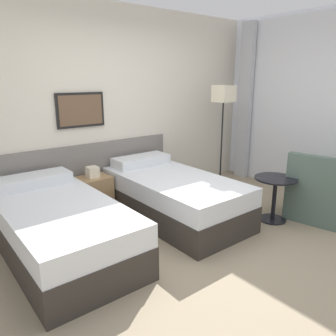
{
  "coord_description": "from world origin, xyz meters",
  "views": [
    {
      "loc": [
        -2.2,
        -2.13,
        1.75
      ],
      "look_at": [
        0.17,
        0.84,
        0.7
      ],
      "focal_mm": 35.0,
      "sensor_mm": 36.0,
      "label": 1
    }
  ],
  "objects_px": {
    "armchair": "(323,197)",
    "side_table": "(275,190)",
    "bed_near_door": "(60,228)",
    "bed_near_window": "(173,196)",
    "floor_lamp": "(223,101)",
    "nightstand": "(94,194)"
  },
  "relations": [
    {
      "from": "side_table",
      "to": "armchair",
      "type": "xyz_separation_m",
      "value": [
        0.58,
        -0.33,
        -0.12
      ]
    },
    {
      "from": "armchair",
      "to": "bed_near_door",
      "type": "bearing_deg",
      "value": 56.34
    },
    {
      "from": "bed_near_window",
      "to": "nightstand",
      "type": "relative_size",
      "value": 3.03
    },
    {
      "from": "nightstand",
      "to": "side_table",
      "type": "distance_m",
      "value": 2.32
    },
    {
      "from": "bed_near_door",
      "to": "armchair",
      "type": "distance_m",
      "value": 3.21
    },
    {
      "from": "side_table",
      "to": "armchair",
      "type": "relative_size",
      "value": 0.59
    },
    {
      "from": "bed_near_window",
      "to": "armchair",
      "type": "bearing_deg",
      "value": -38.86
    },
    {
      "from": "nightstand",
      "to": "floor_lamp",
      "type": "distance_m",
      "value": 2.41
    },
    {
      "from": "armchair",
      "to": "side_table",
      "type": "bearing_deg",
      "value": 48.2
    },
    {
      "from": "floor_lamp",
      "to": "nightstand",
      "type": "bearing_deg",
      "value": 171.69
    },
    {
      "from": "bed_near_door",
      "to": "bed_near_window",
      "type": "distance_m",
      "value": 1.48
    },
    {
      "from": "bed_near_door",
      "to": "floor_lamp",
      "type": "bearing_deg",
      "value": 8.75
    },
    {
      "from": "bed_near_door",
      "to": "side_table",
      "type": "bearing_deg",
      "value": -19.93
    },
    {
      "from": "floor_lamp",
      "to": "side_table",
      "type": "bearing_deg",
      "value": -108.63
    },
    {
      "from": "bed_near_window",
      "to": "floor_lamp",
      "type": "height_order",
      "value": "floor_lamp"
    },
    {
      "from": "nightstand",
      "to": "armchair",
      "type": "distance_m",
      "value": 2.97
    },
    {
      "from": "bed_near_door",
      "to": "bed_near_window",
      "type": "height_order",
      "value": "same"
    },
    {
      "from": "nightstand",
      "to": "side_table",
      "type": "relative_size",
      "value": 1.14
    },
    {
      "from": "side_table",
      "to": "armchair",
      "type": "height_order",
      "value": "armchair"
    },
    {
      "from": "nightstand",
      "to": "armchair",
      "type": "height_order",
      "value": "armchair"
    },
    {
      "from": "bed_near_door",
      "to": "floor_lamp",
      "type": "relative_size",
      "value": 1.19
    },
    {
      "from": "bed_near_window",
      "to": "side_table",
      "type": "relative_size",
      "value": 3.46
    }
  ]
}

